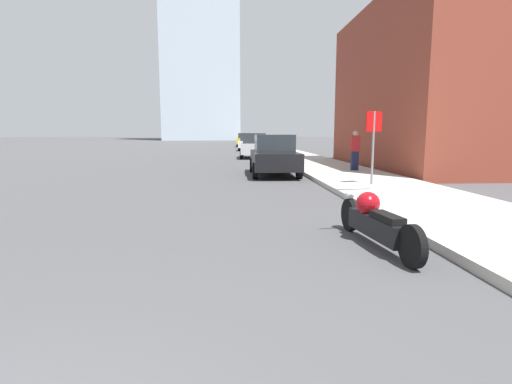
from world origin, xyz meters
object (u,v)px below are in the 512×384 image
object	(u,v)px
motorcycle	(374,221)
parked_car_black	(274,155)
pedestrian	(355,150)
parked_car_white	(249,142)
parked_car_silver	(254,146)
parked_car_yellow	(245,140)
stop_sign	(373,135)

from	to	relation	value
motorcycle	parked_car_black	bearing A→B (deg)	86.35
motorcycle	pedestrian	world-z (taller)	pedestrian
parked_car_white	pedestrian	size ratio (longest dim) A/B	2.79
pedestrian	parked_car_silver	bearing A→B (deg)	107.85
parked_car_silver	pedestrian	bearing A→B (deg)	-69.57
pedestrian	parked_car_black	bearing A→B (deg)	-174.33
parked_car_white	parked_car_yellow	xyz separation A→B (m)	(0.04, 11.48, 0.06)
parked_car_white	parked_car_silver	bearing A→B (deg)	-85.56
parked_car_white	pedestrian	xyz separation A→B (m)	(3.44, -23.60, 0.18)
parked_car_silver	pedestrian	xyz separation A→B (m)	(3.61, -11.20, 0.15)
parked_car_white	parked_car_yellow	world-z (taller)	parked_car_yellow
parked_car_black	parked_car_silver	distance (m)	11.54
parked_car_silver	pedestrian	distance (m)	11.76
parked_car_black	parked_car_white	world-z (taller)	parked_car_white
parked_car_silver	parked_car_yellow	xyz separation A→B (m)	(0.21, 23.88, 0.04)
motorcycle	pedestrian	bearing A→B (deg)	68.23
parked_car_black	pedestrian	distance (m)	3.49
parked_car_white	parked_car_black	bearing A→B (deg)	-84.85
stop_sign	pedestrian	bearing A→B (deg)	78.86
parked_car_yellow	parked_car_silver	bearing A→B (deg)	-84.53
stop_sign	pedestrian	xyz separation A→B (m)	(0.92, 4.65, -0.65)
parked_car_silver	parked_car_white	size ratio (longest dim) A/B	0.91
parked_car_white	pedestrian	distance (m)	23.85
parked_car_yellow	pedestrian	bearing A→B (deg)	-78.50
pedestrian	parked_car_yellow	bearing A→B (deg)	95.53
stop_sign	motorcycle	bearing A→B (deg)	-109.28
parked_car_black	parked_car_yellow	xyz separation A→B (m)	(0.07, 35.42, 0.07)
parked_car_black	parked_car_yellow	world-z (taller)	parked_car_yellow
parked_car_black	stop_sign	world-z (taller)	stop_sign
parked_car_silver	stop_sign	xyz separation A→B (m)	(2.69, -15.85, 0.80)
motorcycle	parked_car_yellow	world-z (taller)	parked_car_yellow
parked_car_yellow	pedestrian	xyz separation A→B (m)	(3.40, -35.08, 0.11)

